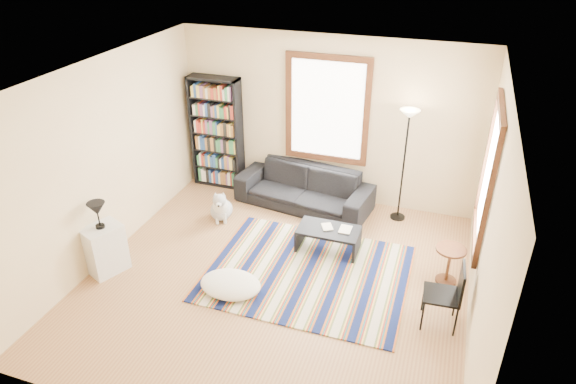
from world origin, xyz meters
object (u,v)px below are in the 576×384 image
(sofa, at_px, (304,188))
(bookshelf, at_px, (217,133))
(side_table, at_px, (448,265))
(floor_lamp, at_px, (403,167))
(coffee_table, at_px, (328,239))
(dog, at_px, (221,204))
(floor_cushion, at_px, (231,284))
(white_cabinet, at_px, (105,249))
(folding_chair, at_px, (442,295))

(sofa, xyz_separation_m, bookshelf, (-1.70, 0.27, 0.67))
(side_table, bearing_deg, floor_lamp, 120.57)
(bookshelf, relative_size, side_table, 3.70)
(floor_lamp, bearing_deg, side_table, -59.43)
(coffee_table, relative_size, dog, 1.65)
(coffee_table, distance_m, floor_cushion, 1.65)
(coffee_table, relative_size, white_cabinet, 1.29)
(coffee_table, height_order, folding_chair, folding_chair)
(floor_cushion, relative_size, side_table, 1.53)
(bookshelf, xyz_separation_m, floor_cushion, (1.46, -2.74, -0.90))
(dog, bearing_deg, floor_cushion, -81.50)
(bookshelf, distance_m, white_cabinet, 2.97)
(coffee_table, distance_m, white_cabinet, 3.15)
(sofa, distance_m, dog, 1.42)
(sofa, distance_m, coffee_table, 1.36)
(sofa, bearing_deg, folding_chair, -34.28)
(side_table, distance_m, dog, 3.61)
(coffee_table, height_order, floor_lamp, floor_lamp)
(folding_chair, bearing_deg, bookshelf, 145.13)
(side_table, xyz_separation_m, dog, (-3.58, 0.50, 0.00))
(bookshelf, xyz_separation_m, floor_lamp, (3.28, -0.17, -0.07))
(sofa, height_order, white_cabinet, white_cabinet)
(dog, bearing_deg, coffee_table, -29.21)
(bookshelf, height_order, coffee_table, bookshelf)
(floor_lamp, bearing_deg, dog, -160.73)
(side_table, height_order, folding_chair, folding_chair)
(coffee_table, xyz_separation_m, side_table, (1.71, -0.21, 0.09))
(coffee_table, bearing_deg, sofa, 122.53)
(floor_lamp, bearing_deg, coffee_table, -124.41)
(coffee_table, xyz_separation_m, white_cabinet, (-2.79, -1.46, 0.17))
(bookshelf, bearing_deg, side_table, -21.42)
(white_cabinet, bearing_deg, dog, 85.94)
(bookshelf, distance_m, dog, 1.45)
(folding_chair, bearing_deg, side_table, 83.07)
(folding_chair, bearing_deg, floor_cushion, -177.99)
(floor_cushion, height_order, folding_chair, folding_chair)
(coffee_table, relative_size, folding_chair, 1.05)
(sofa, relative_size, dog, 4.16)
(folding_chair, xyz_separation_m, dog, (-3.53, 1.36, -0.16))
(side_table, bearing_deg, sofa, 150.96)
(floor_lamp, relative_size, dog, 3.42)
(floor_lamp, xyz_separation_m, folding_chair, (0.81, -2.31, -0.50))
(sofa, height_order, dog, sofa)
(sofa, distance_m, bookshelf, 1.85)
(floor_cushion, height_order, floor_lamp, floor_lamp)
(floor_cushion, bearing_deg, sofa, 84.32)
(folding_chair, height_order, white_cabinet, folding_chair)
(dog, bearing_deg, bookshelf, 96.35)
(floor_lamp, bearing_deg, folding_chair, -70.73)
(folding_chair, bearing_deg, white_cabinet, -178.57)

